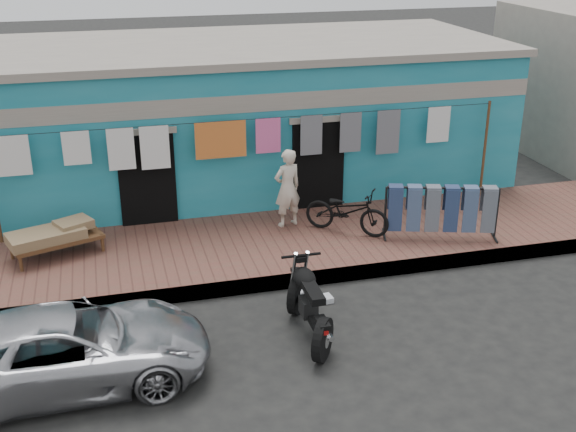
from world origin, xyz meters
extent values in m
plane|color=black|center=(0.00, 0.00, 0.00)|extent=(80.00, 80.00, 0.00)
cube|color=brown|center=(0.00, 3.00, 0.12)|extent=(28.00, 3.00, 0.25)
cube|color=gray|center=(0.00, 1.55, 0.12)|extent=(28.00, 0.10, 0.25)
cube|color=teal|center=(0.00, 7.00, 1.60)|extent=(12.00, 5.00, 3.20)
cube|color=#9E9384|center=(0.00, 4.56, 2.55)|extent=(12.00, 0.14, 0.35)
cube|color=#9E9384|center=(0.00, 7.00, 3.28)|extent=(12.20, 5.20, 0.16)
cube|color=black|center=(-2.20, 4.48, 1.05)|extent=(1.10, 0.10, 2.10)
cube|color=black|center=(1.30, 4.48, 1.05)|extent=(1.10, 0.10, 2.10)
cylinder|color=brown|center=(5.00, 4.25, 1.30)|extent=(0.06, 0.06, 2.10)
cylinder|color=black|center=(0.00, 4.25, 2.30)|extent=(10.00, 0.01, 0.01)
cube|color=silver|center=(-4.57, 4.25, 1.92)|extent=(0.60, 0.02, 0.76)
cube|color=silver|center=(-3.45, 4.25, 1.98)|extent=(0.50, 0.02, 0.64)
cube|color=silver|center=(-2.65, 4.25, 1.89)|extent=(0.50, 0.02, 0.81)
cube|color=silver|center=(-2.02, 4.25, 1.88)|extent=(0.55, 0.02, 0.85)
cube|color=#CC4C26|center=(-0.76, 4.25, 1.93)|extent=(1.00, 0.02, 0.73)
cube|color=#DC5998|center=(0.19, 4.25, 1.95)|extent=(0.50, 0.02, 0.70)
cube|color=slate|center=(1.08, 4.25, 1.89)|extent=(0.45, 0.02, 0.82)
cube|color=slate|center=(1.91, 4.25, 1.89)|extent=(0.45, 0.02, 0.82)
cube|color=slate|center=(2.73, 4.25, 1.84)|extent=(0.50, 0.02, 0.93)
cube|color=silver|center=(3.86, 4.25, 1.92)|extent=(0.50, 0.02, 0.76)
imported|color=silver|center=(-3.71, -0.34, 0.56)|extent=(3.99, 1.90, 1.11)
imported|color=beige|center=(0.43, 3.66, 1.04)|extent=(0.65, 0.52, 1.57)
imported|color=black|center=(1.45, 3.03, 0.79)|extent=(1.68, 1.50, 1.08)
cube|color=silver|center=(-0.04, 1.03, 0.04)|extent=(0.24, 0.21, 0.09)
cube|color=silver|center=(0.25, 1.19, 0.04)|extent=(0.18, 0.18, 0.07)
cube|color=silver|center=(0.38, 0.93, 0.05)|extent=(0.20, 0.24, 0.09)
camera|label=1|loc=(-2.95, -9.12, 5.89)|focal=45.00mm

